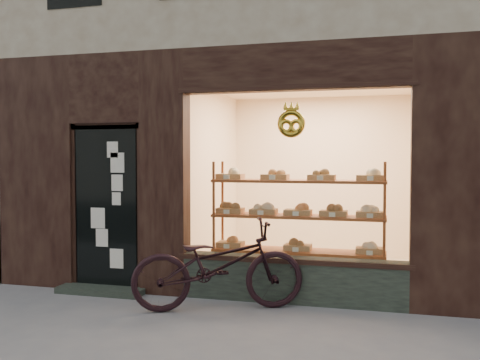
% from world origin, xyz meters
% --- Properties ---
extents(display_shelf, '(2.20, 0.45, 1.70)m').
position_xyz_m(display_shelf, '(0.45, 2.55, 0.87)').
color(display_shelf, brown).
rests_on(display_shelf, ground).
extents(bicycle, '(2.09, 1.41, 1.04)m').
position_xyz_m(bicycle, '(-0.32, 1.59, 0.52)').
color(bicycle, black).
rests_on(bicycle, ground).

